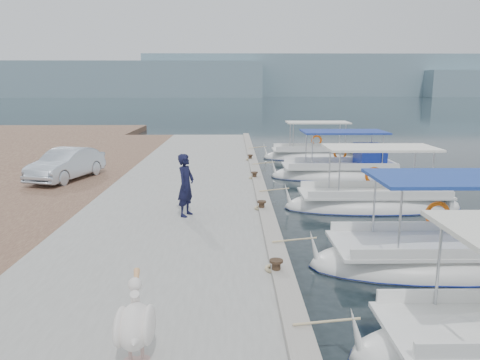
# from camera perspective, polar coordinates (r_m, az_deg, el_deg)

# --- Properties ---
(ground) EXTENTS (400.00, 400.00, 0.00)m
(ground) POSITION_cam_1_polar(r_m,az_deg,el_deg) (13.28, 4.54, -7.58)
(ground) COLOR black
(ground) RESTS_ON ground
(concrete_quay) EXTENTS (6.00, 40.00, 0.50)m
(concrete_quay) POSITION_cam_1_polar(r_m,az_deg,el_deg) (18.05, -6.46, -1.69)
(concrete_quay) COLOR gray
(concrete_quay) RESTS_ON ground
(quay_curb) EXTENTS (0.44, 40.00, 0.12)m
(quay_curb) POSITION_cam_1_polar(r_m,az_deg,el_deg) (17.92, 2.40, -0.71)
(quay_curb) COLOR gray
(quay_curb) RESTS_ON concrete_quay
(cobblestone_strip) EXTENTS (4.00, 40.00, 0.50)m
(cobblestone_strip) POSITION_cam_1_polar(r_m,az_deg,el_deg) (19.20, -21.48, -1.63)
(cobblestone_strip) COLOR brown
(cobblestone_strip) RESTS_ON ground
(distant_hills) EXTENTS (330.00, 60.00, 18.00)m
(distant_hills) POSITION_cam_1_polar(r_m,az_deg,el_deg) (216.23, 7.56, 12.10)
(distant_hills) COLOR gray
(distant_hills) RESTS_ON ground
(fishing_caique_b) EXTENTS (6.56, 2.55, 2.83)m
(fishing_caique_b) POSITION_cam_1_polar(r_m,az_deg,el_deg) (12.51, 23.54, -9.12)
(fishing_caique_b) COLOR white
(fishing_caique_b) RESTS_ON ground
(fishing_caique_c) EXTENTS (6.35, 2.18, 2.83)m
(fishing_caique_c) POSITION_cam_1_polar(r_m,az_deg,el_deg) (17.43, 15.85, -2.95)
(fishing_caique_c) COLOR white
(fishing_caique_c) RESTS_ON ground
(fishing_caique_d) EXTENTS (6.53, 2.49, 2.83)m
(fishing_caique_d) POSITION_cam_1_polar(r_m,az_deg,el_deg) (23.05, 12.19, 0.83)
(fishing_caique_d) COLOR white
(fishing_caique_d) RESTS_ON ground
(fishing_caique_e) EXTENTS (6.17, 2.08, 2.83)m
(fishing_caique_e) POSITION_cam_1_polar(r_m,az_deg,el_deg) (28.73, 9.02, 2.84)
(fishing_caique_e) COLOR white
(fishing_caique_e) RESTS_ON ground
(mooring_bollards) EXTENTS (0.28, 20.28, 0.33)m
(mooring_bollards) POSITION_cam_1_polar(r_m,az_deg,el_deg) (14.48, 2.66, -3.08)
(mooring_bollards) COLOR black
(mooring_bollards) RESTS_ON concrete_quay
(pelican) EXTENTS (0.59, 1.41, 1.09)m
(pelican) POSITION_cam_1_polar(r_m,az_deg,el_deg) (6.95, -12.66, -16.68)
(pelican) COLOR tan
(pelican) RESTS_ON concrete_quay
(fisherman) EXTENTS (0.66, 0.79, 1.86)m
(fisherman) POSITION_cam_1_polar(r_m,az_deg,el_deg) (13.90, -6.62, -0.62)
(fisherman) COLOR black
(fisherman) RESTS_ON concrete_quay
(parked_car) EXTENTS (2.34, 4.12, 1.29)m
(parked_car) POSITION_cam_1_polar(r_m,az_deg,el_deg) (20.60, -20.42, 1.81)
(parked_car) COLOR silver
(parked_car) RESTS_ON cobblestone_strip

